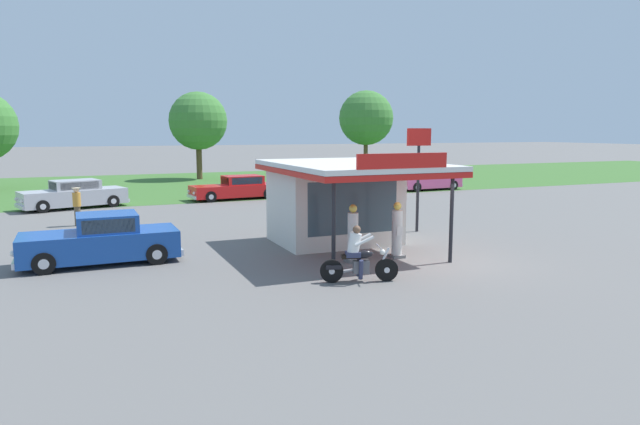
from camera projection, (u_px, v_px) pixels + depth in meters
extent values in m
plane|color=slate|center=(447.00, 262.00, 17.96)|extent=(300.00, 300.00, 0.00)
cube|color=#3D6B2D|center=(226.00, 183.00, 45.34)|extent=(120.00, 24.00, 0.01)
cube|color=silver|center=(334.00, 204.00, 21.10)|extent=(4.25, 3.25, 2.89)
cube|color=#384C56|center=(353.00, 207.00, 19.62)|extent=(3.40, 0.05, 1.85)
cube|color=silver|center=(352.00, 165.00, 19.51)|extent=(4.95, 6.76, 0.16)
cube|color=red|center=(352.00, 170.00, 19.53)|extent=(4.95, 6.76, 0.18)
cube|color=red|center=(403.00, 161.00, 16.41)|extent=(2.98, 0.08, 0.44)
cylinder|color=black|center=(451.00, 217.00, 17.78)|extent=(0.12, 0.12, 2.89)
cylinder|color=black|center=(334.00, 226.00, 16.23)|extent=(0.12, 0.12, 2.89)
cube|color=slate|center=(353.00, 260.00, 18.03)|extent=(0.44, 0.44, 0.10)
cylinder|color=silver|center=(353.00, 236.00, 17.92)|extent=(0.34, 0.34, 1.48)
cube|color=white|center=(355.00, 235.00, 17.74)|extent=(0.22, 0.02, 0.28)
sphere|color=#EACC4C|center=(353.00, 208.00, 17.79)|extent=(0.26, 0.26, 0.26)
cube|color=slate|center=(396.00, 256.00, 18.65)|extent=(0.44, 0.44, 0.10)
cylinder|color=silver|center=(397.00, 233.00, 18.53)|extent=(0.34, 0.34, 1.48)
cube|color=white|center=(400.00, 231.00, 18.36)|extent=(0.22, 0.02, 0.28)
sphere|color=#EACC4C|center=(397.00, 206.00, 18.41)|extent=(0.26, 0.26, 0.26)
cylinder|color=black|center=(387.00, 270.00, 15.70)|extent=(0.64, 0.28, 0.64)
cylinder|color=silver|center=(387.00, 270.00, 15.70)|extent=(0.19, 0.16, 0.16)
cylinder|color=black|center=(332.00, 271.00, 15.56)|extent=(0.64, 0.28, 0.64)
cylinder|color=silver|center=(332.00, 271.00, 15.56)|extent=(0.19, 0.16, 0.16)
ellipsoid|color=black|center=(363.00, 254.00, 15.57)|extent=(0.61, 0.39, 0.24)
cube|color=#59595E|center=(361.00, 267.00, 15.62)|extent=(0.49, 0.36, 0.36)
cube|color=black|center=(350.00, 256.00, 15.55)|extent=(0.54, 0.39, 0.10)
cylinder|color=silver|center=(383.00, 260.00, 15.65)|extent=(0.37, 0.18, 0.71)
cylinder|color=silver|center=(379.00, 247.00, 15.59)|extent=(0.24, 0.68, 0.04)
sphere|color=silver|center=(383.00, 252.00, 15.62)|extent=(0.16, 0.16, 0.16)
cube|color=black|center=(333.00, 267.00, 15.54)|extent=(0.47, 0.30, 0.12)
cylinder|color=silver|center=(346.00, 271.00, 15.74)|extent=(0.70, 0.28, 0.18)
cube|color=#2D3351|center=(353.00, 254.00, 15.55)|extent=(0.48, 0.44, 0.14)
cylinder|color=#2D3351|center=(359.00, 267.00, 15.78)|extent=(0.18, 0.26, 0.56)
cylinder|color=#2D3351|center=(361.00, 270.00, 15.46)|extent=(0.18, 0.26, 0.56)
cylinder|color=white|center=(354.00, 243.00, 15.50)|extent=(0.49, 0.43, 0.60)
sphere|color=brown|center=(357.00, 229.00, 15.46)|extent=(0.22, 0.22, 0.22)
cylinder|color=white|center=(362.00, 238.00, 15.71)|extent=(0.54, 0.24, 0.31)
cylinder|color=white|center=(364.00, 241.00, 15.32)|extent=(0.54, 0.24, 0.31)
cube|color=#19479E|center=(100.00, 245.00, 17.78)|extent=(4.69, 1.94, 0.83)
cube|color=#19479E|center=(107.00, 222.00, 17.77)|extent=(1.81, 1.67, 0.56)
cube|color=#283847|center=(77.00, 224.00, 17.42)|extent=(0.06, 1.46, 0.44)
cube|color=#283847|center=(109.00, 226.00, 17.04)|extent=(1.52, 0.05, 0.42)
cube|color=#283847|center=(106.00, 219.00, 18.50)|extent=(1.52, 0.05, 0.42)
cube|color=silver|center=(16.00, 261.00, 16.88)|extent=(0.15, 1.78, 0.18)
cube|color=silver|center=(177.00, 248.00, 18.75)|extent=(0.15, 1.78, 0.18)
sphere|color=white|center=(13.00, 254.00, 16.29)|extent=(0.18, 0.18, 0.18)
sphere|color=white|center=(17.00, 246.00, 17.37)|extent=(0.18, 0.18, 0.18)
cylinder|color=black|center=(44.00, 264.00, 16.39)|extent=(0.66, 0.21, 0.66)
cylinder|color=silver|center=(44.00, 264.00, 16.39)|extent=(0.30, 0.22, 0.30)
cylinder|color=black|center=(46.00, 252.00, 17.98)|extent=(0.66, 0.21, 0.66)
cylinder|color=silver|center=(46.00, 252.00, 17.98)|extent=(0.30, 0.22, 0.30)
cylinder|color=black|center=(157.00, 254.00, 17.65)|extent=(0.66, 0.21, 0.66)
cylinder|color=silver|center=(157.00, 254.00, 17.65)|extent=(0.30, 0.22, 0.30)
cylinder|color=black|center=(149.00, 244.00, 19.24)|extent=(0.66, 0.21, 0.66)
cylinder|color=silver|center=(149.00, 244.00, 19.24)|extent=(0.30, 0.22, 0.30)
cube|color=#E55993|center=(428.00, 182.00, 40.06)|extent=(4.76, 2.21, 0.75)
cube|color=#E55993|center=(424.00, 173.00, 39.81)|extent=(2.17, 1.83, 0.51)
cube|color=#283847|center=(435.00, 173.00, 40.25)|extent=(0.13, 1.51, 0.41)
cube|color=#283847|center=(417.00, 172.00, 40.55)|extent=(1.76, 0.14, 0.39)
cube|color=#283847|center=(431.00, 174.00, 39.07)|extent=(1.76, 0.14, 0.39)
cube|color=silver|center=(454.00, 184.00, 41.12)|extent=(0.23, 1.84, 0.18)
cube|color=silver|center=(400.00, 187.00, 39.06)|extent=(0.23, 1.84, 0.18)
sphere|color=white|center=(449.00, 179.00, 41.63)|extent=(0.18, 0.18, 0.18)
sphere|color=white|center=(460.00, 181.00, 40.53)|extent=(0.18, 0.18, 0.18)
cylinder|color=black|center=(437.00, 183.00, 41.59)|extent=(0.67, 0.24, 0.66)
cylinder|color=silver|center=(437.00, 183.00, 41.59)|extent=(0.31, 0.24, 0.30)
cylinder|color=black|center=(453.00, 185.00, 39.97)|extent=(0.67, 0.24, 0.66)
cylinder|color=silver|center=(453.00, 185.00, 39.97)|extent=(0.31, 0.24, 0.30)
cylinder|color=black|center=(402.00, 185.00, 40.20)|extent=(0.67, 0.24, 0.66)
cylinder|color=silver|center=(402.00, 185.00, 40.20)|extent=(0.31, 0.24, 0.30)
cylinder|color=black|center=(417.00, 187.00, 38.59)|extent=(0.67, 0.24, 0.66)
cylinder|color=silver|center=(417.00, 187.00, 38.59)|extent=(0.31, 0.24, 0.30)
cube|color=#B7B7BC|center=(74.00, 197.00, 30.49)|extent=(5.58, 3.33, 0.83)
cube|color=#B7B7BC|center=(75.00, 185.00, 30.47)|extent=(2.68, 2.26, 0.51)
cube|color=#283847|center=(53.00, 186.00, 29.76)|extent=(0.47, 1.43, 0.41)
cube|color=#283847|center=(80.00, 186.00, 29.84)|extent=(1.88, 0.59, 0.39)
cube|color=#283847|center=(71.00, 184.00, 31.09)|extent=(1.88, 0.59, 0.39)
cube|color=silver|center=(20.00, 207.00, 28.86)|extent=(0.63, 1.76, 0.18)
cube|color=silver|center=(123.00, 199.00, 32.20)|extent=(0.63, 1.76, 0.18)
sphere|color=white|center=(22.00, 201.00, 28.34)|extent=(0.18, 0.18, 0.18)
sphere|color=white|center=(16.00, 199.00, 29.27)|extent=(0.18, 0.18, 0.18)
cylinder|color=black|center=(43.00, 207.00, 28.72)|extent=(0.69, 0.38, 0.66)
cylinder|color=silver|center=(43.00, 207.00, 28.72)|extent=(0.35, 0.30, 0.30)
cylinder|color=black|center=(34.00, 203.00, 30.08)|extent=(0.69, 0.38, 0.66)
cylinder|color=silver|center=(34.00, 203.00, 30.08)|extent=(0.35, 0.30, 0.30)
cylinder|color=black|center=(113.00, 201.00, 30.97)|extent=(0.69, 0.38, 0.66)
cylinder|color=silver|center=(113.00, 201.00, 30.97)|extent=(0.35, 0.30, 0.30)
cylinder|color=black|center=(102.00, 198.00, 32.33)|extent=(0.69, 0.38, 0.66)
cylinder|color=silver|center=(102.00, 198.00, 32.33)|extent=(0.35, 0.30, 0.30)
cube|color=red|center=(235.00, 190.00, 34.53)|extent=(5.47, 2.33, 0.71)
cube|color=red|center=(243.00, 180.00, 34.67)|extent=(2.41, 1.83, 0.54)
cube|color=#283847|center=(225.00, 181.00, 34.15)|extent=(0.17, 1.44, 0.43)
cube|color=#283847|center=(247.00, 181.00, 33.97)|extent=(1.92, 0.21, 0.41)
cube|color=#283847|center=(238.00, 179.00, 35.36)|extent=(1.92, 0.21, 0.41)
cube|color=silver|center=(192.00, 197.00, 33.31)|extent=(0.28, 1.76, 0.18)
cube|color=silver|center=(276.00, 192.00, 35.82)|extent=(0.28, 1.76, 0.18)
sphere|color=white|center=(194.00, 193.00, 32.75)|extent=(0.18, 0.18, 0.18)
sphere|color=white|center=(189.00, 191.00, 33.78)|extent=(0.18, 0.18, 0.18)
cylinder|color=black|center=(211.00, 197.00, 32.96)|extent=(0.68, 0.26, 0.66)
cylinder|color=silver|center=(211.00, 197.00, 32.96)|extent=(0.32, 0.25, 0.30)
cylinder|color=black|center=(202.00, 194.00, 34.47)|extent=(0.68, 0.26, 0.66)
cylinder|color=silver|center=(202.00, 194.00, 34.47)|extent=(0.32, 0.25, 0.30)
cylinder|color=black|center=(268.00, 194.00, 34.65)|extent=(0.68, 0.26, 0.66)
cylinder|color=silver|center=(268.00, 194.00, 34.65)|extent=(0.32, 0.25, 0.30)
cylinder|color=black|center=(258.00, 191.00, 36.16)|extent=(0.68, 0.26, 0.66)
cylinder|color=silver|center=(258.00, 191.00, 36.16)|extent=(0.32, 0.25, 0.30)
cube|color=beige|center=(356.00, 186.00, 36.63)|extent=(5.44, 2.96, 0.79)
cube|color=beige|center=(362.00, 175.00, 36.59)|extent=(2.62, 2.06, 0.61)
cube|color=#283847|center=(345.00, 176.00, 36.42)|extent=(0.37, 1.34, 0.48)
cube|color=#283847|center=(365.00, 176.00, 35.85)|extent=(1.92, 0.50, 0.46)
cube|color=#283847|center=(360.00, 175.00, 37.34)|extent=(1.92, 0.50, 0.46)
cube|color=silver|center=(316.00, 191.00, 36.28)|extent=(0.52, 1.65, 0.18)
cube|color=silver|center=(395.00, 190.00, 37.07)|extent=(0.52, 1.65, 0.18)
sphere|color=white|center=(317.00, 187.00, 35.68)|extent=(0.18, 0.18, 0.18)
sphere|color=white|center=(315.00, 186.00, 36.78)|extent=(0.18, 0.18, 0.18)
cylinder|color=black|center=(332.00, 192.00, 35.60)|extent=(0.69, 0.35, 0.66)
cylinder|color=silver|center=(332.00, 192.00, 35.60)|extent=(0.34, 0.29, 0.30)
cylinder|color=black|center=(327.00, 189.00, 37.21)|extent=(0.69, 0.35, 0.66)
cylinder|color=silver|center=(327.00, 189.00, 37.21)|extent=(0.34, 0.29, 0.30)
cylinder|color=black|center=(386.00, 191.00, 36.13)|extent=(0.69, 0.35, 0.66)
cylinder|color=silver|center=(386.00, 191.00, 36.13)|extent=(0.34, 0.29, 0.30)
cylinder|color=black|center=(379.00, 188.00, 37.74)|extent=(0.69, 0.35, 0.66)
cylinder|color=silver|center=(379.00, 188.00, 37.74)|extent=(0.34, 0.29, 0.30)
cylinder|color=brown|center=(78.00, 216.00, 24.87)|extent=(0.26, 0.26, 0.86)
cylinder|color=gold|center=(77.00, 199.00, 24.77)|extent=(0.34, 0.34, 0.61)
sphere|color=beige|center=(76.00, 190.00, 24.71)|extent=(0.23, 0.23, 0.23)
cylinder|color=beige|center=(76.00, 188.00, 24.70)|extent=(0.37, 0.37, 0.02)
cylinder|color=brown|center=(366.00, 156.00, 55.26)|extent=(0.41, 0.41, 3.40)
sphere|color=#427F38|center=(366.00, 118.00, 54.74)|extent=(5.24, 5.24, 5.24)
sphere|color=#427F38|center=(366.00, 123.00, 55.10)|extent=(3.03, 3.03, 3.03)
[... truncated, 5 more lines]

